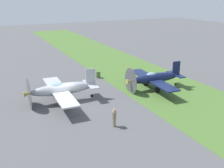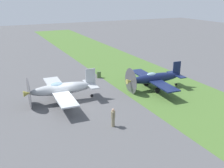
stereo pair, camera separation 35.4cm
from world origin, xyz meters
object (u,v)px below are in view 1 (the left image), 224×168
Objects in this scene: ground_crew_chief at (114,117)px; fuel_drum at (98,75)px; airplane_wingman at (154,78)px; airplane_lead at (61,89)px.

fuel_drum is at bearing 15.17° from ground_crew_chief.
airplane_wingman is 8.52m from fuel_drum.
airplane_lead is 9.56m from fuel_drum.
ground_crew_chief is (-6.71, 8.84, -0.49)m from airplane_wingman.
airplane_lead reaches higher than fuel_drum.
ground_crew_chief is (-7.61, -2.57, -0.57)m from airplane_lead.
ground_crew_chief is 1.92× the size of fuel_drum.
fuel_drum is (6.36, -7.05, -1.03)m from airplane_lead.
airplane_lead is 1.05× the size of airplane_wingman.
ground_crew_chief is at bearing 130.83° from airplane_wingman.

